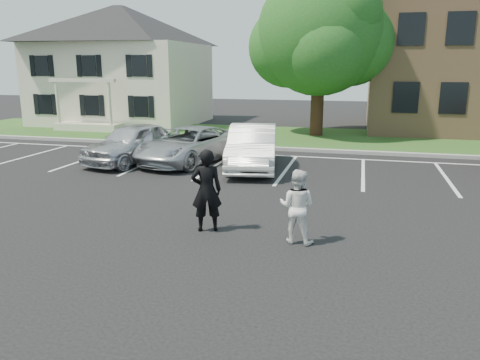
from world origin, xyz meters
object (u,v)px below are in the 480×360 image
man_white_shirt (297,206)px  car_white_sedan (252,147)px  tree (322,36)px  car_silver_minivan (189,145)px  man_black_suit (207,191)px  house (122,65)px  car_silver_west (133,143)px

man_white_shirt → car_white_sedan: bearing=-61.9°
tree → car_silver_minivan: bearing=-116.6°
man_black_suit → car_silver_minivan: size_ratio=0.38×
man_white_shirt → tree: bearing=-78.5°
house → car_silver_west: size_ratio=2.23×
house → man_white_shirt: (14.37, -19.31, -3.01)m
car_white_sedan → tree: bearing=69.9°
house → car_white_sedan: 17.09m
tree → man_white_shirt: bearing=-86.4°
man_black_suit → car_silver_west: 8.82m
car_silver_west → car_silver_minivan: (2.20, 0.52, -0.08)m
tree → car_silver_west: 12.16m
tree → car_silver_west: (-6.54, -9.18, -4.56)m
man_black_suit → car_silver_west: size_ratio=0.42×
car_silver_west → car_silver_minivan: bearing=28.0°
car_silver_minivan → car_white_sedan: car_white_sedan is taller
house → car_silver_minivan: size_ratio=2.01×
house → man_black_suit: (12.22, -19.08, -2.85)m
house → car_silver_west: bearing=-60.7°
tree → man_black_suit: tree is taller
house → man_black_suit: bearing=-57.4°
house → man_white_shirt: house is taller
man_white_shirt → car_white_sedan: (-2.66, 7.23, -0.01)m
house → car_white_sedan: (11.71, -12.08, -3.01)m
tree → man_black_suit: bearing=-94.0°
car_silver_west → man_black_suit: bearing=-37.3°
man_white_shirt → car_silver_west: man_white_shirt is taller
man_white_shirt → house: bearing=-45.5°
man_black_suit → car_silver_minivan: bearing=-89.1°
house → man_black_suit: house is taller
man_black_suit → car_silver_minivan: 8.14m
tree → car_silver_west: size_ratio=1.90×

